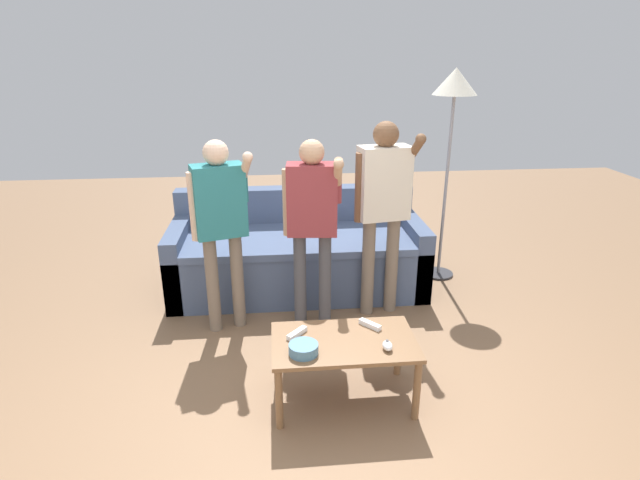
% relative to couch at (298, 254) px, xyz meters
% --- Properties ---
extents(ground_plane, '(12.00, 12.00, 0.00)m').
position_rel_couch_xyz_m(ground_plane, '(-0.09, -1.62, -0.30)').
color(ground_plane, brown).
extents(couch, '(2.19, 0.95, 0.83)m').
position_rel_couch_xyz_m(couch, '(0.00, 0.00, 0.00)').
color(couch, '#475675').
rests_on(couch, ground).
extents(coffee_table, '(0.85, 0.50, 0.41)m').
position_rel_couch_xyz_m(coffee_table, '(0.19, -1.63, 0.06)').
color(coffee_table, brown).
rests_on(coffee_table, ground).
extents(snack_bowl, '(0.17, 0.17, 0.06)m').
position_rel_couch_xyz_m(snack_bowl, '(-0.06, -1.75, 0.14)').
color(snack_bowl, teal).
rests_on(snack_bowl, coffee_table).
extents(game_remote_nunchuk, '(0.06, 0.09, 0.05)m').
position_rel_couch_xyz_m(game_remote_nunchuk, '(0.42, -1.75, 0.14)').
color(game_remote_nunchuk, white).
rests_on(game_remote_nunchuk, coffee_table).
extents(floor_lamp, '(0.38, 0.38, 1.88)m').
position_rel_couch_xyz_m(floor_lamp, '(1.35, 0.09, 1.35)').
color(floor_lamp, '#2D2D33').
rests_on(floor_lamp, ground).
extents(player_left, '(0.46, 0.29, 1.45)m').
position_rel_couch_xyz_m(player_left, '(-0.58, -0.70, 0.61)').
color(player_left, '#756656').
rests_on(player_left, ground).
extents(player_center, '(0.42, 0.36, 1.44)m').
position_rel_couch_xyz_m(player_center, '(0.08, -0.72, 0.61)').
color(player_center, '#47474C').
rests_on(player_center, ground).
extents(player_right, '(0.48, 0.31, 1.54)m').
position_rel_couch_xyz_m(player_right, '(0.63, -0.56, 0.67)').
color(player_right, '#756656').
rests_on(player_right, ground).
extents(game_remote_wand_near, '(0.13, 0.14, 0.03)m').
position_rel_couch_xyz_m(game_remote_wand_near, '(0.37, -1.50, 0.13)').
color(game_remote_wand_near, white).
rests_on(game_remote_wand_near, coffee_table).
extents(game_remote_wand_far, '(0.13, 0.14, 0.03)m').
position_rel_couch_xyz_m(game_remote_wand_far, '(-0.08, -1.56, 0.13)').
color(game_remote_wand_far, white).
rests_on(game_remote_wand_far, coffee_table).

